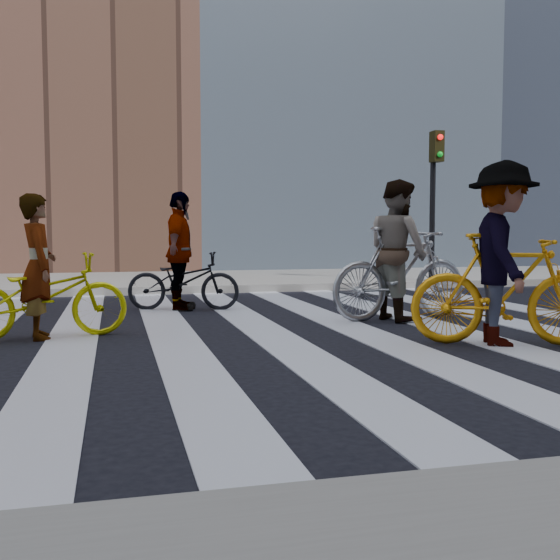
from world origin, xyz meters
name	(u,v)px	position (x,y,z in m)	size (l,w,h in m)	color
ground	(309,330)	(0.00, 0.00, 0.00)	(100.00, 100.00, 0.00)	black
sidewalk_far	(216,280)	(0.00, 7.50, 0.07)	(100.00, 5.00, 0.15)	gray
zebra_crosswalk	(309,329)	(0.00, 0.00, 0.01)	(8.25, 10.00, 0.01)	silver
traffic_signal	(435,181)	(4.40, 5.32, 2.28)	(0.22, 0.42, 3.33)	black
bike_yellow_left	(44,296)	(-3.05, 0.10, 0.48)	(0.64, 1.82, 0.96)	yellow
bike_silver_mid	(401,273)	(1.47, 0.60, 0.63)	(0.59, 2.10, 1.26)	#9FA2A8
bike_yellow_right	(506,289)	(1.69, -1.52, 0.59)	(0.55, 1.96, 1.18)	#F89D0D
bike_dark_rear	(183,281)	(-1.27, 2.43, 0.45)	(0.59, 1.70, 0.89)	black
rider_left	(38,267)	(-3.10, 0.10, 0.80)	(0.59, 0.38, 1.61)	slate
rider_mid	(398,250)	(1.42, 0.60, 0.94)	(0.92, 0.71, 1.88)	slate
rider_right	(502,254)	(1.64, -1.52, 0.96)	(1.24, 0.71, 1.92)	slate
rider_rear	(180,251)	(-1.32, 2.43, 0.90)	(1.06, 0.44, 1.80)	slate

